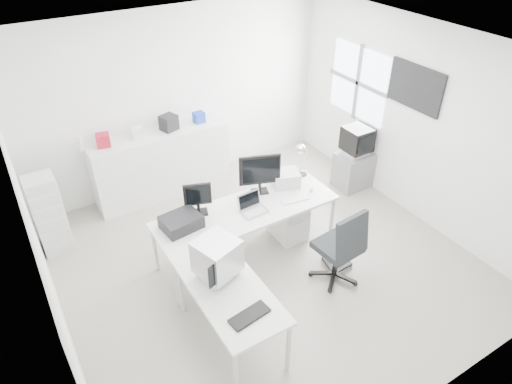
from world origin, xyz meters
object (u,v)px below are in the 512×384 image
side_desk (231,315)px  lcd_monitor_large (260,174)px  lcd_monitor_small (198,199)px  filing_cabinet (49,214)px  office_chair (338,243)px  laptop (254,204)px  drawer_pedestal (288,218)px  crt_monitor (217,261)px  tv_cabinet (353,170)px  sideboard (161,163)px  main_desk (247,232)px  crt_tv (357,141)px  laser_printer (286,178)px  inkjet_printer (181,222)px

side_desk → lcd_monitor_large: 1.92m
lcd_monitor_small → filing_cabinet: size_ratio=0.40×
lcd_monitor_small → office_chair: size_ratio=0.39×
laptop → filing_cabinet: bearing=140.7°
side_desk → drawer_pedestal: (1.55, 1.15, -0.08)m
lcd_monitor_small → side_desk: bearing=-82.9°
crt_monitor → tv_cabinet: 3.54m
sideboard → filing_cabinet: (-1.78, -0.48, 0.01)m
drawer_pedestal → lcd_monitor_large: lcd_monitor_large is taller
laptop → drawer_pedestal: bearing=9.9°
main_desk → side_desk: bearing=-127.7°
side_desk → tv_cabinet: side_desk is taller
lcd_monitor_small → lcd_monitor_large: size_ratio=0.76×
laptop → crt_tv: (2.29, 0.65, -0.05)m
laptop → lcd_monitor_small: bearing=146.6°
side_desk → laser_printer: size_ratio=3.95×
inkjet_printer → office_chair: office_chair is taller
inkjet_printer → filing_cabinet: bearing=126.2°
crt_monitor → crt_tv: bearing=6.3°
crt_monitor → sideboard: bearing=63.2°
laptop → office_chair: (0.69, -0.85, -0.32)m
side_desk → filing_cabinet: (-1.31, 2.62, 0.17)m
laser_printer → sideboard: bearing=142.0°
side_desk → lcd_monitor_small: size_ratio=3.24×
laptop → sideboard: size_ratio=0.18×
inkjet_printer → lcd_monitor_small: bearing=20.0°
side_desk → lcd_monitor_large: bearing=48.4°
drawer_pedestal → side_desk: bearing=-143.4°
lcd_monitor_small → office_chair: 1.80m
side_desk → drawer_pedestal: size_ratio=2.33×
inkjet_printer → office_chair: 1.92m
sideboard → filing_cabinet: bearing=-164.9°
laptop → filing_cabinet: 2.76m
lcd_monitor_small → sideboard: size_ratio=0.20×
drawer_pedestal → laptop: (-0.65, -0.15, 0.57)m
laptop → crt_tv: size_ratio=0.76×
lcd_monitor_small → laser_printer: bearing=18.3°
inkjet_printer → tv_cabinet: bearing=1.6°
drawer_pedestal → inkjet_printer: 1.64m
main_desk → laser_printer: bearing=16.3°
sideboard → main_desk: bearing=-79.2°
sideboard → inkjet_printer: bearing=-103.8°
drawer_pedestal → lcd_monitor_small: bearing=170.9°
lcd_monitor_large → filing_cabinet: (-2.51, 1.27, -0.49)m
crt_monitor → crt_tv: (3.19, 1.40, -0.13)m
laser_printer → tv_cabinet: bearing=31.4°
drawer_pedestal → crt_monitor: bearing=-149.9°
drawer_pedestal → sideboard: sideboard is taller
side_desk → tv_cabinet: size_ratio=2.34×
crt_monitor → office_chair: size_ratio=0.37×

